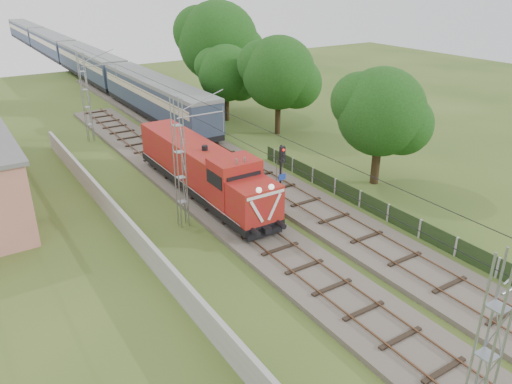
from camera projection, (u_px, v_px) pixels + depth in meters
ground at (353, 310)px, 23.21m from camera, size 140.00×140.00×0.00m
track_main at (269, 243)px, 28.52m from camera, size 4.20×70.00×0.45m
track_side at (231, 161)px, 41.00m from camera, size 4.20×80.00×0.45m
catenary at (181, 164)px, 29.35m from camera, size 3.31×70.00×8.00m
boundary_wall at (128, 229)px, 28.93m from camera, size 0.25×40.00×1.50m
fence at (420, 229)px, 29.23m from camera, size 0.12×32.00×1.20m
locomotive at (203, 169)px, 33.97m from camera, size 2.76×15.76×4.00m
coach_rake at (68, 52)px, 79.84m from camera, size 3.23×96.25×3.73m
signal_post at (281, 168)px, 30.95m from camera, size 0.52×0.41×4.72m
tree_a at (382, 113)px, 35.05m from camera, size 6.59×6.27×8.54m
tree_b at (279, 74)px, 46.22m from camera, size 7.12×6.78×9.23m
tree_c at (227, 74)px, 50.86m from camera, size 6.05×5.76×7.84m
tree_d at (219, 43)px, 54.10m from camera, size 9.10×8.66×11.79m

